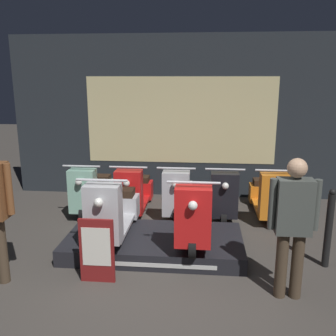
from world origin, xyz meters
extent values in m
plane|color=#423D38|center=(0.00, 0.00, 0.00)|extent=(30.00, 30.00, 0.00)
cube|color=#23282D|center=(0.00, 3.88, 1.60)|extent=(6.80, 0.08, 3.20)
cube|color=beige|center=(0.00, 3.84, 1.55)|extent=(3.74, 0.01, 1.70)
cube|color=black|center=(-0.20, 1.26, 0.11)|extent=(2.46, 1.21, 0.22)
cube|color=silver|center=(-0.20, 0.65, 0.10)|extent=(1.72, 0.01, 0.06)
cylinder|color=black|center=(-0.75, 0.66, 0.37)|extent=(0.09, 0.29, 0.29)
cylinder|color=black|center=(-0.75, 1.86, 0.37)|extent=(0.09, 0.29, 0.29)
cube|color=#BCBCC1|center=(-0.75, 1.26, 0.36)|extent=(0.42, 1.11, 0.05)
cube|color=#BCBCC1|center=(-0.75, 0.68, 0.75)|extent=(0.44, 0.26, 0.74)
cube|color=#BCBCC1|center=(-0.75, 1.83, 0.44)|extent=(0.46, 0.31, 0.34)
cube|color=black|center=(-0.75, 1.83, 0.67)|extent=(0.34, 0.28, 0.11)
cylinder|color=silver|center=(-0.75, 0.67, 1.18)|extent=(0.63, 0.03, 0.03)
sphere|color=white|center=(-0.75, 0.49, 0.96)|extent=(0.11, 0.11, 0.11)
cylinder|color=black|center=(0.35, 0.66, 0.37)|extent=(0.09, 0.29, 0.29)
cylinder|color=black|center=(0.35, 1.86, 0.37)|extent=(0.09, 0.29, 0.29)
cube|color=red|center=(0.35, 1.26, 0.36)|extent=(0.42, 1.11, 0.05)
cube|color=red|center=(0.35, 0.68, 0.75)|extent=(0.44, 0.26, 0.74)
cube|color=red|center=(0.35, 1.83, 0.44)|extent=(0.46, 0.31, 0.34)
cube|color=black|center=(0.35, 1.83, 0.67)|extent=(0.34, 0.28, 0.11)
cylinder|color=silver|center=(0.35, 0.67, 1.18)|extent=(0.63, 0.03, 0.03)
sphere|color=white|center=(0.35, 0.49, 0.96)|extent=(0.11, 0.11, 0.11)
cylinder|color=black|center=(-1.54, 2.25, 0.15)|extent=(0.09, 0.29, 0.29)
cylinder|color=black|center=(-1.54, 3.45, 0.15)|extent=(0.09, 0.29, 0.29)
cube|color=#8EC6AD|center=(-1.54, 2.85, 0.14)|extent=(0.42, 1.11, 0.05)
cube|color=#8EC6AD|center=(-1.54, 2.27, 0.53)|extent=(0.44, 0.26, 0.74)
cube|color=#8EC6AD|center=(-1.54, 3.43, 0.22)|extent=(0.46, 0.31, 0.34)
cube|color=black|center=(-1.54, 3.42, 0.45)|extent=(0.34, 0.28, 0.11)
cylinder|color=silver|center=(-1.54, 2.27, 0.96)|extent=(0.63, 0.03, 0.03)
sphere|color=white|center=(-1.54, 2.09, 0.74)|extent=(0.11, 0.11, 0.11)
cylinder|color=black|center=(-0.75, 2.25, 0.15)|extent=(0.09, 0.29, 0.29)
cylinder|color=black|center=(-0.75, 3.45, 0.15)|extent=(0.09, 0.29, 0.29)
cube|color=red|center=(-0.75, 2.85, 0.14)|extent=(0.42, 1.11, 0.05)
cube|color=red|center=(-0.75, 2.27, 0.53)|extent=(0.44, 0.26, 0.74)
cube|color=red|center=(-0.75, 3.43, 0.22)|extent=(0.46, 0.31, 0.34)
cube|color=black|center=(-0.75, 3.42, 0.45)|extent=(0.34, 0.28, 0.11)
cylinder|color=silver|center=(-0.75, 2.27, 0.96)|extent=(0.63, 0.03, 0.03)
sphere|color=white|center=(-0.75, 2.09, 0.74)|extent=(0.11, 0.11, 0.11)
cylinder|color=black|center=(0.03, 2.25, 0.15)|extent=(0.09, 0.29, 0.29)
cylinder|color=black|center=(0.03, 3.45, 0.15)|extent=(0.09, 0.29, 0.29)
cube|color=#BCBCC1|center=(0.03, 2.85, 0.14)|extent=(0.42, 1.11, 0.05)
cube|color=#BCBCC1|center=(0.03, 2.27, 0.53)|extent=(0.44, 0.26, 0.74)
cube|color=#BCBCC1|center=(0.03, 3.43, 0.22)|extent=(0.46, 0.31, 0.34)
cube|color=black|center=(0.03, 3.42, 0.45)|extent=(0.34, 0.28, 0.11)
cylinder|color=silver|center=(0.03, 2.27, 0.96)|extent=(0.63, 0.03, 0.03)
sphere|color=white|center=(0.03, 2.09, 0.74)|extent=(0.11, 0.11, 0.11)
cylinder|color=black|center=(0.81, 2.25, 0.15)|extent=(0.09, 0.29, 0.29)
cylinder|color=black|center=(0.81, 3.45, 0.15)|extent=(0.09, 0.29, 0.29)
cube|color=black|center=(0.81, 2.85, 0.14)|extent=(0.42, 1.11, 0.05)
cube|color=black|center=(0.81, 2.27, 0.53)|extent=(0.44, 0.26, 0.74)
cube|color=black|center=(0.81, 3.43, 0.22)|extent=(0.46, 0.31, 0.34)
cube|color=black|center=(0.81, 3.42, 0.45)|extent=(0.34, 0.28, 0.11)
cylinder|color=silver|center=(0.81, 2.27, 0.96)|extent=(0.63, 0.03, 0.03)
sphere|color=white|center=(0.81, 2.09, 0.74)|extent=(0.11, 0.11, 0.11)
cylinder|color=black|center=(1.60, 2.25, 0.15)|extent=(0.09, 0.29, 0.29)
cylinder|color=black|center=(1.60, 3.45, 0.15)|extent=(0.09, 0.29, 0.29)
cube|color=orange|center=(1.60, 2.85, 0.14)|extent=(0.42, 1.11, 0.05)
cube|color=orange|center=(1.60, 2.27, 0.53)|extent=(0.44, 0.26, 0.74)
cube|color=orange|center=(1.60, 3.43, 0.22)|extent=(0.46, 0.31, 0.34)
cube|color=black|center=(1.60, 3.42, 0.45)|extent=(0.34, 0.28, 0.11)
cylinder|color=silver|center=(1.60, 2.27, 0.96)|extent=(0.63, 0.03, 0.03)
sphere|color=white|center=(1.60, 2.09, 0.74)|extent=(0.11, 0.11, 0.11)
cylinder|color=#473828|center=(-1.88, 0.27, 0.41)|extent=(0.13, 0.13, 0.81)
cylinder|color=brown|center=(-1.71, 0.27, 1.16)|extent=(0.08, 0.08, 0.59)
cylinder|color=#473828|center=(1.34, 0.27, 0.38)|extent=(0.13, 0.13, 0.76)
cylinder|color=#473828|center=(1.51, 0.27, 0.38)|extent=(0.13, 0.13, 0.76)
cube|color=#474C47|center=(1.42, 0.27, 1.06)|extent=(0.37, 0.21, 0.60)
cylinder|color=#474C47|center=(1.20, 0.27, 1.08)|extent=(0.08, 0.08, 0.55)
cylinder|color=#474C47|center=(1.65, 0.27, 1.08)|extent=(0.08, 0.08, 0.55)
sphere|color=tan|center=(1.42, 0.27, 1.48)|extent=(0.21, 0.21, 0.21)
cube|color=maroon|center=(-0.76, 0.38, 0.40)|extent=(0.41, 0.04, 0.79)
cube|color=white|center=(-0.76, 0.36, 0.46)|extent=(0.34, 0.01, 0.48)
cylinder|color=black|center=(2.06, 1.03, 0.49)|extent=(0.09, 0.09, 0.98)
sphere|color=black|center=(2.06, 1.03, 1.00)|extent=(0.08, 0.08, 0.08)
camera|label=1|loc=(0.45, -3.56, 2.39)|focal=40.00mm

